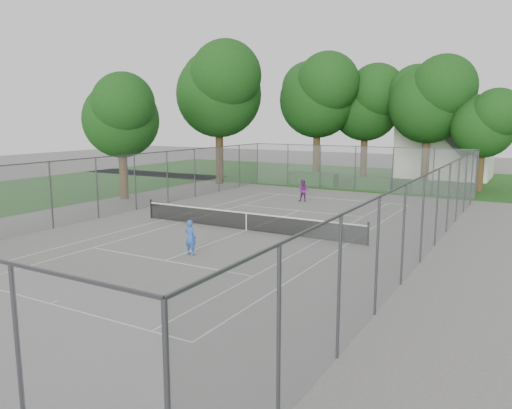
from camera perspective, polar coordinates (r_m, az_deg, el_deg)
The scene contains 17 objects.
ground at distance 25.67m, azimuth -1.11°, elevation -2.97°, with size 120.00×120.00×0.00m, color #63615E.
grass_far at distance 49.52m, azimuth 14.54°, elevation 2.90°, with size 60.00×20.00×0.00m, color #1A4814.
court_markings at distance 25.67m, azimuth -1.11°, elevation -2.96°, with size 11.03×23.83×0.01m.
tennis_net at distance 25.56m, azimuth -1.11°, elevation -1.85°, with size 12.87×0.10×1.10m.
perimeter_fence at distance 25.33m, azimuth -1.12°, elevation 1.03°, with size 18.08×34.08×3.52m.
tree_far_left at distance 47.46m, azimuth 7.13°, elevation 12.49°, with size 8.06×7.36×11.59m.
tree_far_midleft at distance 48.85m, azimuth 12.52°, elevation 11.50°, with size 7.41×6.76×10.65m.
tree_far_midright at distance 44.72m, azimuth 19.26°, elevation 11.47°, with size 7.49×6.84×10.77m.
tree_far_right at distance 42.58m, azimuth 24.65°, elevation 8.62°, with size 5.53×5.05×7.95m.
tree_side_back at distance 43.83m, azimuth -4.23°, elevation 13.22°, with size 8.41×7.68×12.10m.
tree_side_front at distance 36.56m, azimuth -15.18°, elevation 10.02°, with size 6.11×5.58×8.78m.
hedge_left at distance 43.75m, azimuth 6.55°, elevation 2.97°, with size 4.17×1.25×1.04m, color #174416.
hedge_mid at distance 41.57m, azimuth 13.16°, elevation 2.36°, with size 3.07×0.88×0.96m, color #174416.
hedge_right at distance 40.86m, azimuth 19.68°, elevation 1.89°, with size 3.08×1.13×0.92m, color #174416.
house at distance 51.99m, azimuth 20.88°, elevation 7.54°, with size 8.39×6.50×10.45m.
girl_player at distance 21.13m, azimuth -7.49°, elevation -3.75°, with size 0.55×0.36×1.51m, color #2D57AB.
woman_player at distance 34.51m, azimuth 5.43°, elevation 1.56°, with size 0.73×0.57×1.51m, color #6B2570.
Camera 1 is at (12.86, -21.48, 5.67)m, focal length 35.00 mm.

